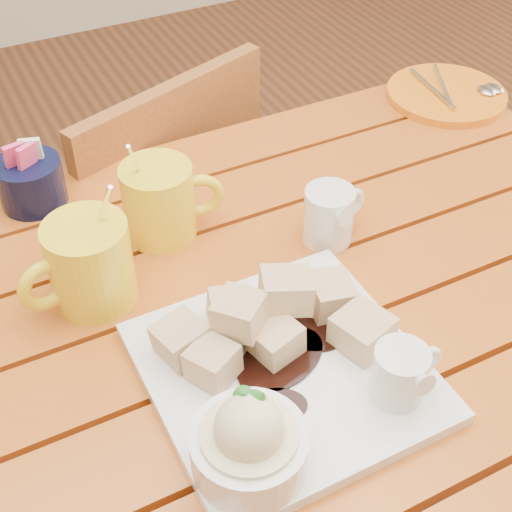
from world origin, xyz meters
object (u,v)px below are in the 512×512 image
coffee_mug_right (161,200)px  orange_saucer (447,94)px  dessert_plate (278,379)px  coffee_mug_left (88,263)px  chair_far (150,235)px  table (252,376)px

coffee_mug_right → orange_saucer: coffee_mug_right is taller
dessert_plate → coffee_mug_left: size_ratio=1.73×
orange_saucer → chair_far: size_ratio=0.25×
dessert_plate → coffee_mug_right: coffee_mug_right is taller
chair_far → orange_saucer: bearing=135.7°
coffee_mug_left → coffee_mug_right: 0.14m
table → chair_far: chair_far is taller
table → chair_far: bearing=85.5°
coffee_mug_left → coffee_mug_right: size_ratio=1.06×
table → orange_saucer: bearing=30.0°
coffee_mug_right → coffee_mug_left: bearing=-133.5°
chair_far → table: bearing=65.8°
coffee_mug_left → orange_saucer: size_ratio=0.82×
table → coffee_mug_left: bearing=142.8°
coffee_mug_left → chair_far: 0.58m
coffee_mug_left → orange_saucer: 0.71m
dessert_plate → orange_saucer: bearing=37.1°
dessert_plate → coffee_mug_left: 0.27m
coffee_mug_right → chair_far: coffee_mug_right is taller
dessert_plate → orange_saucer: size_ratio=1.41×
orange_saucer → chair_far: (-0.49, 0.22, -0.30)m
coffee_mug_right → table: bearing=-66.5°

